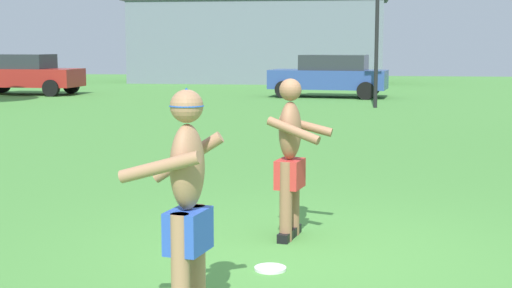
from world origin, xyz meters
TOP-DOWN VIEW (x-y plane):
  - ground_plane at (0.00, 0.00)m, footprint 80.00×80.00m
  - player_near at (-0.17, 0.59)m, footprint 0.65×0.66m
  - player_in_blue at (-0.67, -1.88)m, footprint 0.65×0.58m
  - frisbee at (-0.24, -0.53)m, footprint 0.28×0.28m
  - car_red_near_post at (-12.65, 20.76)m, footprint 4.37×2.17m
  - car_blue_far_end at (-0.66, 20.94)m, footprint 4.48×2.44m
  - lamp_post at (0.95, 16.56)m, footprint 0.60×0.24m
  - outbuilding_behind_lot at (-4.85, 31.10)m, footprint 13.17×4.29m

SIDE VIEW (x-z plane):
  - ground_plane at x=0.00m, z-range 0.00..0.00m
  - frisbee at x=-0.24m, z-range 0.00..0.03m
  - car_red_near_post at x=-12.65m, z-range 0.03..1.61m
  - car_blue_far_end at x=-0.66m, z-range 0.03..1.61m
  - player_near at x=-0.17m, z-range 0.04..1.68m
  - player_in_blue at x=-0.67m, z-range 0.08..1.77m
  - outbuilding_behind_lot at x=-4.85m, z-range 0.01..4.28m
  - lamp_post at x=0.95m, z-range 0.62..5.50m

